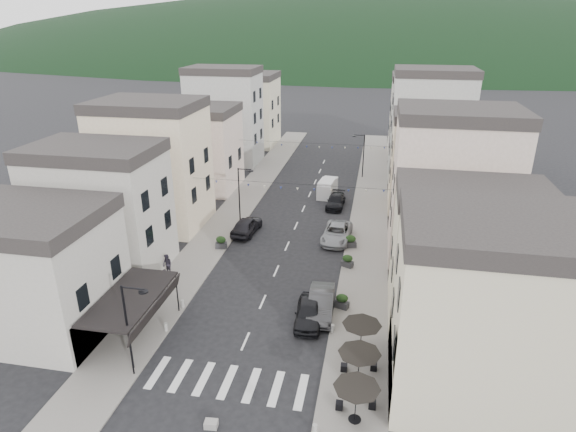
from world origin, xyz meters
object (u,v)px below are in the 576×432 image
(delivery_van, at_px, (327,188))
(pedestrian_a, at_px, (165,278))
(parked_car_c, at_px, (337,233))
(pedestrian_b, at_px, (167,264))
(parked_car_b, at_px, (321,303))
(parked_car_a, at_px, (309,312))
(parked_car_e, at_px, (247,225))
(parked_car_d, at_px, (336,201))

(delivery_van, xyz_separation_m, pedestrian_a, (-10.35, -24.43, -0.13))
(parked_car_c, height_order, pedestrian_b, pedestrian_b)
(parked_car_b, height_order, pedestrian_b, pedestrian_b)
(parked_car_a, xyz_separation_m, pedestrian_b, (-12.74, 4.50, 0.23))
(parked_car_b, distance_m, parked_car_e, 15.83)
(parked_car_b, xyz_separation_m, parked_car_d, (-1.03, 22.01, -0.16))
(parked_car_a, bearing_deg, delivery_van, 89.76)
(parked_car_d, bearing_deg, delivery_van, 112.97)
(delivery_van, bearing_deg, parked_car_a, -80.23)
(parked_car_a, distance_m, pedestrian_b, 13.52)
(parked_car_d, distance_m, delivery_van, 3.91)
(parked_car_e, relative_size, pedestrian_a, 3.20)
(parked_car_a, relative_size, parked_car_d, 0.98)
(parked_car_c, distance_m, parked_car_e, 9.14)
(parked_car_b, distance_m, delivery_van, 25.76)
(delivery_van, bearing_deg, pedestrian_b, -110.08)
(parked_car_b, height_order, parked_car_c, parked_car_b)
(parked_car_e, bearing_deg, parked_car_a, 126.66)
(parked_car_b, distance_m, parked_car_d, 22.03)
(pedestrian_a, bearing_deg, parked_car_a, -22.33)
(parked_car_e, distance_m, pedestrian_a, 12.21)
(parked_car_b, height_order, pedestrian_a, parked_car_b)
(parked_car_b, xyz_separation_m, parked_car_e, (-9.20, 12.88, 0.00))
(parked_car_d, bearing_deg, pedestrian_b, -121.50)
(pedestrian_b, bearing_deg, pedestrian_a, -45.11)
(delivery_van, bearing_deg, parked_car_e, -111.80)
(parked_car_c, distance_m, pedestrian_a, 17.25)
(pedestrian_a, bearing_deg, parked_car_c, 31.80)
(parked_car_d, xyz_separation_m, parked_car_e, (-8.17, -9.12, 0.16))
(parked_car_d, bearing_deg, parked_car_c, -81.89)
(parked_car_a, bearing_deg, parked_car_c, 83.44)
(parked_car_a, height_order, parked_car_c, parked_car_a)
(parked_car_c, bearing_deg, delivery_van, 103.73)
(parked_car_c, bearing_deg, pedestrian_a, -134.20)
(pedestrian_a, height_order, pedestrian_b, pedestrian_b)
(parked_car_a, bearing_deg, parked_car_d, 86.90)
(delivery_van, distance_m, pedestrian_b, 24.99)
(parked_car_c, bearing_deg, parked_car_d, 99.32)
(parked_car_b, relative_size, parked_car_c, 0.91)
(parked_car_a, distance_m, pedestrian_a, 12.29)
(parked_car_e, height_order, pedestrian_b, pedestrian_b)
(parked_car_b, relative_size, pedestrian_a, 3.30)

